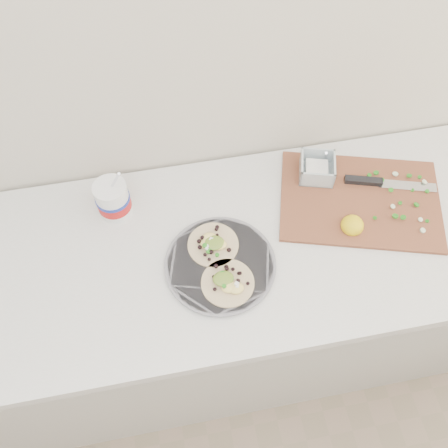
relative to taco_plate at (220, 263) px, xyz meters
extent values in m
cube|color=beige|center=(-0.21, 0.37, 0.38)|extent=(3.50, 0.05, 2.60)
cube|color=beige|center=(-0.21, 0.07, -0.49)|extent=(2.40, 0.62, 0.86)
cube|color=silver|center=(-0.21, 0.05, -0.04)|extent=(2.44, 0.66, 0.04)
cylinder|color=slate|center=(0.00, 0.00, -0.01)|extent=(0.30, 0.30, 0.01)
cylinder|color=slate|center=(0.00, 0.00, -0.01)|extent=(0.32, 0.32, 0.00)
cylinder|color=white|center=(-0.28, 0.25, 0.04)|extent=(0.10, 0.10, 0.12)
cylinder|color=red|center=(-0.28, 0.25, 0.03)|extent=(0.10, 0.10, 0.04)
cylinder|color=#192D99|center=(-0.28, 0.25, 0.05)|extent=(0.10, 0.10, 0.01)
cube|color=brown|center=(0.46, 0.14, -0.01)|extent=(0.56, 0.46, 0.01)
cube|color=white|center=(0.36, 0.26, 0.01)|extent=(0.07, 0.07, 0.03)
ellipsoid|color=yellow|center=(0.40, 0.05, 0.01)|extent=(0.07, 0.07, 0.06)
cube|color=silver|center=(0.62, 0.16, 0.00)|extent=(0.18, 0.08, 0.00)
cube|color=black|center=(0.49, 0.20, 0.00)|extent=(0.12, 0.06, 0.02)
camera|label=1|loc=(-0.11, -0.64, 1.25)|focal=40.00mm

